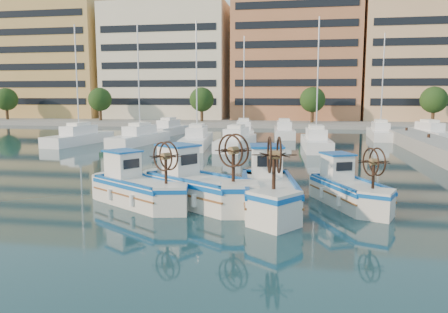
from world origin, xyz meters
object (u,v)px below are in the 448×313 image
at_px(fishing_boat_b, 196,184).
at_px(fishing_boat_c, 269,188).
at_px(fishing_boat_d, 348,188).
at_px(fishing_boat_a, 137,186).

xyz_separation_m(fishing_boat_b, fishing_boat_c, (3.15, -0.27, 0.01)).
distance_m(fishing_boat_c, fishing_boat_d, 3.58).
relative_size(fishing_boat_a, fishing_boat_c, 0.88).
bearing_deg(fishing_boat_a, fishing_boat_d, -47.60).
bearing_deg(fishing_boat_c, fishing_boat_d, 12.62).
relative_size(fishing_boat_c, fishing_boat_d, 1.19).
xyz_separation_m(fishing_boat_b, fishing_boat_d, (6.48, 1.04, -0.14)).
bearing_deg(fishing_boat_d, fishing_boat_c, 177.63).
bearing_deg(fishing_boat_b, fishing_boat_a, 133.05).
xyz_separation_m(fishing_boat_c, fishing_boat_d, (3.33, 1.31, -0.15)).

